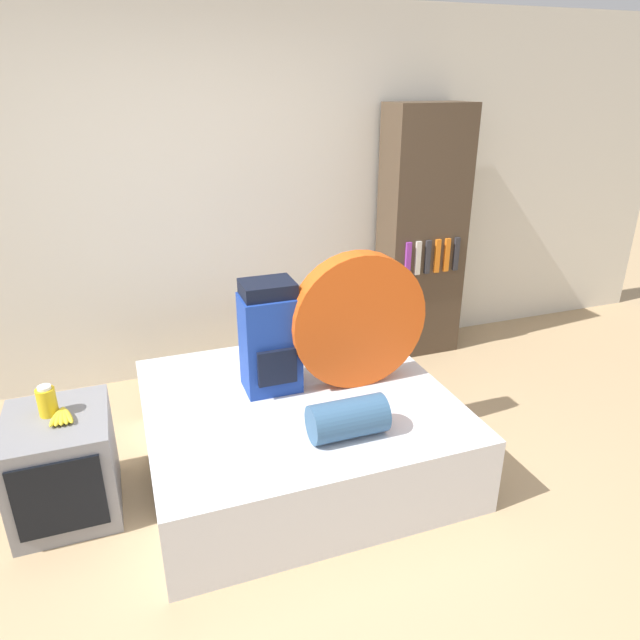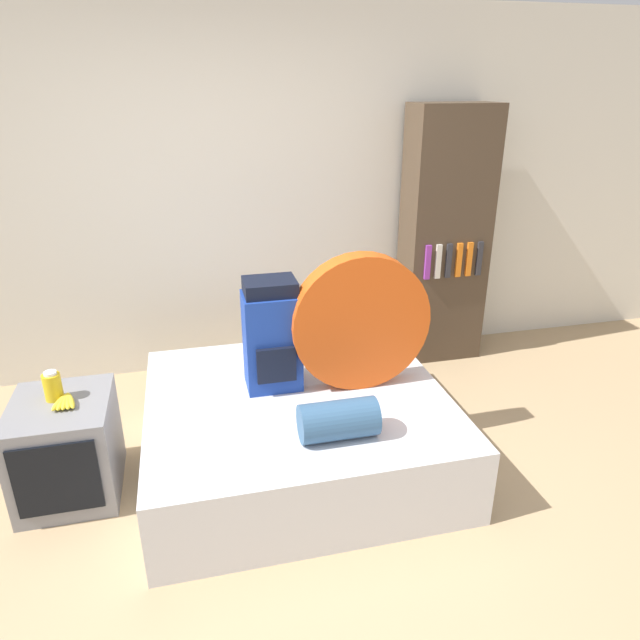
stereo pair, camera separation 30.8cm
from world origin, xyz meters
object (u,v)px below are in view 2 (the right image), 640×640
object	(u,v)px
backpack	(272,336)
bookshelf	(445,238)
tent_bag	(360,322)
sleeping_roll	(338,420)
television	(67,448)
canister	(53,386)

from	to	relation	value
backpack	bookshelf	bearing A→B (deg)	33.70
tent_bag	backpack	bearing A→B (deg)	167.13
sleeping_roll	backpack	bearing A→B (deg)	110.86
sleeping_roll	television	bearing A→B (deg)	161.14
sleeping_roll	bookshelf	distance (m)	2.09
canister	bookshelf	distance (m)	2.90
television	bookshelf	bearing A→B (deg)	23.19
canister	sleeping_roll	bearing A→B (deg)	-20.66
tent_bag	television	bearing A→B (deg)	-179.31
tent_bag	bookshelf	world-z (taller)	bookshelf
tent_bag	bookshelf	bearing A→B (deg)	47.59
tent_bag	canister	world-z (taller)	tent_bag
backpack	sleeping_roll	xyz separation A→B (m)	(0.23, -0.60, -0.21)
backpack	bookshelf	distance (m)	1.82
backpack	tent_bag	size ratio (longest dim) A/B	0.81
sleeping_roll	canister	world-z (taller)	canister
backpack	television	world-z (taller)	backpack
backpack	sleeping_roll	world-z (taller)	backpack
backpack	bookshelf	world-z (taller)	bookshelf
canister	bookshelf	size ratio (longest dim) A/B	0.08
backpack	canister	size ratio (longest dim) A/B	4.04
television	backpack	bearing A→B (deg)	6.53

